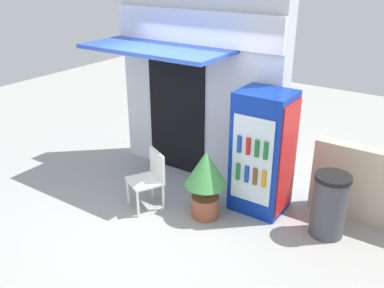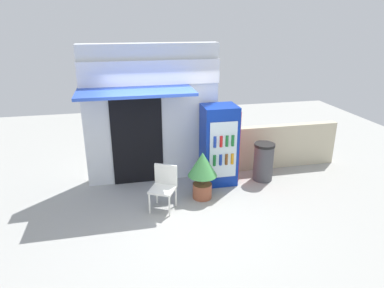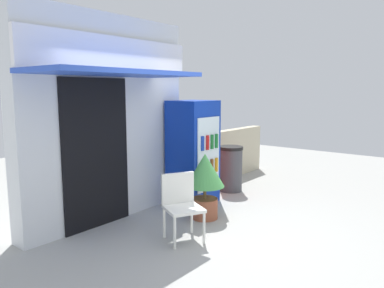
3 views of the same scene
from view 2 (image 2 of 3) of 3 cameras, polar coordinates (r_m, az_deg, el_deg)
name	(u,v)px [view 2 (image 2 of 3)]	position (r m, az deg, el deg)	size (l,w,h in m)	color
ground	(177,210)	(6.87, -2.57, -10.84)	(16.00, 16.00, 0.00)	#A3A39E
storefront_building	(151,113)	(7.62, -6.89, 5.15)	(2.96, 1.36, 3.06)	silver
drink_cooler	(219,145)	(7.62, 4.54, -0.17)	(0.76, 0.71, 1.79)	#0C2D9E
plastic_chair	(164,184)	(6.73, -4.67, -6.68)	(0.62, 0.61, 0.87)	white
potted_plant_near_shop	(202,170)	(7.01, 1.74, -4.34)	(0.60, 0.60, 1.01)	#995138
trash_bin	(263,162)	(8.05, 11.77, -2.89)	(0.47, 0.47, 0.88)	#47474C
stone_boundary_wall	(286,146)	(8.90, 15.26, -0.25)	(2.61, 0.21, 1.08)	beige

